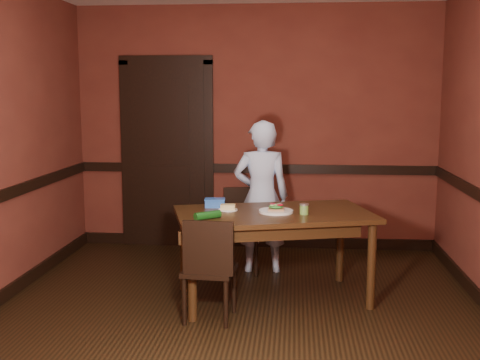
% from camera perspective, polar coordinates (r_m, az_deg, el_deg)
% --- Properties ---
extents(floor, '(4.00, 4.50, 0.01)m').
position_cam_1_polar(floor, '(4.80, -0.39, -13.13)').
color(floor, black).
rests_on(floor, ground).
extents(wall_back, '(4.00, 0.02, 2.70)m').
position_cam_1_polar(wall_back, '(6.72, 1.49, 4.92)').
color(wall_back, maroon).
rests_on(wall_back, ground).
extents(wall_front, '(4.00, 0.02, 2.70)m').
position_cam_1_polar(wall_front, '(2.27, -6.04, -2.14)').
color(wall_front, maroon).
rests_on(wall_front, ground).
extents(dado_back, '(4.00, 0.03, 0.10)m').
position_cam_1_polar(dado_back, '(6.74, 1.47, 1.09)').
color(dado_back, black).
rests_on(dado_back, ground).
extents(baseboard_back, '(4.00, 0.03, 0.12)m').
position_cam_1_polar(baseboard_back, '(6.90, 1.44, -5.84)').
color(baseboard_back, black).
rests_on(baseboard_back, ground).
extents(door, '(1.05, 0.07, 2.20)m').
position_cam_1_polar(door, '(6.84, -6.93, 2.75)').
color(door, black).
rests_on(door, ground).
extents(dining_table, '(1.80, 1.31, 0.76)m').
position_cam_1_polar(dining_table, '(5.15, 3.18, -7.18)').
color(dining_table, black).
rests_on(dining_table, floor).
extents(chair_far, '(0.47, 0.47, 0.82)m').
position_cam_1_polar(chair_far, '(5.86, -0.33, -4.89)').
color(chair_far, black).
rests_on(chair_far, floor).
extents(chair_near, '(0.41, 0.41, 0.82)m').
position_cam_1_polar(chair_near, '(4.70, -2.91, -8.34)').
color(chair_near, black).
rests_on(chair_near, floor).
extents(person, '(0.58, 0.41, 1.49)m').
position_cam_1_polar(person, '(5.86, 2.04, -1.58)').
color(person, silver).
rests_on(person, floor).
extents(sandwich_plate, '(0.29, 0.29, 0.07)m').
position_cam_1_polar(sandwich_plate, '(5.04, 3.44, -2.86)').
color(sandwich_plate, silver).
rests_on(sandwich_plate, dining_table).
extents(sauce_jar, '(0.08, 0.08, 0.09)m').
position_cam_1_polar(sauce_jar, '(4.97, 6.10, -2.75)').
color(sauce_jar, '#5F8C39').
rests_on(sauce_jar, dining_table).
extents(cheese_saucer, '(0.16, 0.16, 0.05)m').
position_cam_1_polar(cheese_saucer, '(5.12, -1.14, -2.67)').
color(cheese_saucer, silver).
rests_on(cheese_saucer, dining_table).
extents(food_tub, '(0.19, 0.14, 0.07)m').
position_cam_1_polar(food_tub, '(5.26, -2.40, -2.17)').
color(food_tub, blue).
rests_on(food_tub, dining_table).
extents(wrapped_veg, '(0.21, 0.19, 0.06)m').
position_cam_1_polar(wrapped_veg, '(4.77, -3.09, -3.36)').
color(wrapped_veg, '#103E10').
rests_on(wrapped_veg, dining_table).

